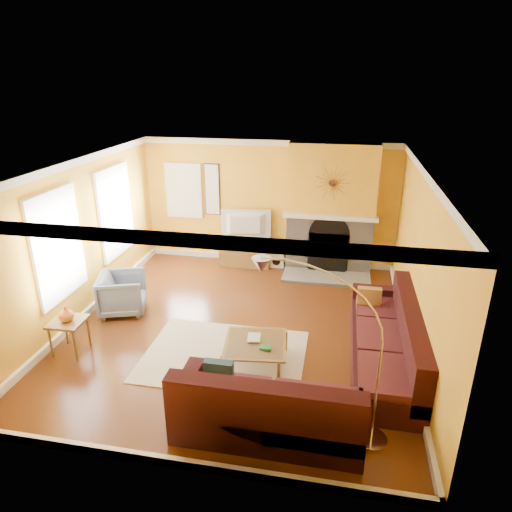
% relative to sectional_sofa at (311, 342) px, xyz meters
% --- Properties ---
extents(floor, '(5.50, 6.00, 0.02)m').
position_rel_sectional_sofa_xyz_m(floor, '(-1.26, 0.93, -0.46)').
color(floor, brown).
rests_on(floor, ground).
extents(ceiling, '(5.50, 6.00, 0.02)m').
position_rel_sectional_sofa_xyz_m(ceiling, '(-1.26, 0.93, 2.26)').
color(ceiling, white).
rests_on(ceiling, ground).
extents(wall_back, '(5.50, 0.02, 2.70)m').
position_rel_sectional_sofa_xyz_m(wall_back, '(-1.26, 3.94, 0.90)').
color(wall_back, yellow).
rests_on(wall_back, ground).
extents(wall_front, '(5.50, 0.02, 2.70)m').
position_rel_sectional_sofa_xyz_m(wall_front, '(-1.26, -2.08, 0.90)').
color(wall_front, yellow).
rests_on(wall_front, ground).
extents(wall_left, '(0.02, 6.00, 2.70)m').
position_rel_sectional_sofa_xyz_m(wall_left, '(-4.02, 0.93, 0.90)').
color(wall_left, yellow).
rests_on(wall_left, ground).
extents(wall_right, '(0.02, 6.00, 2.70)m').
position_rel_sectional_sofa_xyz_m(wall_right, '(1.50, 0.93, 0.90)').
color(wall_right, yellow).
rests_on(wall_right, ground).
extents(baseboard, '(5.50, 6.00, 0.12)m').
position_rel_sectional_sofa_xyz_m(baseboard, '(-1.26, 0.93, -0.39)').
color(baseboard, white).
rests_on(baseboard, floor).
extents(crown_molding, '(5.50, 6.00, 0.12)m').
position_rel_sectional_sofa_xyz_m(crown_molding, '(-1.26, 0.93, 2.19)').
color(crown_molding, white).
rests_on(crown_molding, ceiling).
extents(window_left_near, '(0.06, 1.22, 1.72)m').
position_rel_sectional_sofa_xyz_m(window_left_near, '(-3.98, 2.23, 1.05)').
color(window_left_near, white).
rests_on(window_left_near, wall_left).
extents(window_left_far, '(0.06, 1.22, 1.72)m').
position_rel_sectional_sofa_xyz_m(window_left_far, '(-3.98, 0.33, 1.05)').
color(window_left_far, white).
rests_on(window_left_far, wall_left).
extents(window_back, '(0.82, 0.06, 1.22)m').
position_rel_sectional_sofa_xyz_m(window_back, '(-3.16, 3.89, 1.10)').
color(window_back, white).
rests_on(window_back, wall_back).
extents(wall_art, '(0.34, 0.04, 1.14)m').
position_rel_sectional_sofa_xyz_m(wall_art, '(-2.51, 3.90, 1.15)').
color(wall_art, white).
rests_on(wall_art, wall_back).
extents(fireplace, '(1.80, 0.40, 2.70)m').
position_rel_sectional_sofa_xyz_m(fireplace, '(0.09, 3.73, 0.90)').
color(fireplace, gray).
rests_on(fireplace, floor).
extents(mantel, '(1.92, 0.22, 0.08)m').
position_rel_sectional_sofa_xyz_m(mantel, '(0.09, 3.49, 0.80)').
color(mantel, white).
rests_on(mantel, fireplace).
extents(hearth, '(1.80, 0.70, 0.06)m').
position_rel_sectional_sofa_xyz_m(hearth, '(0.09, 3.18, -0.42)').
color(hearth, gray).
rests_on(hearth, floor).
extents(sunburst, '(0.70, 0.04, 0.70)m').
position_rel_sectional_sofa_xyz_m(sunburst, '(0.09, 3.50, 1.50)').
color(sunburst, olive).
rests_on(sunburst, fireplace).
extents(rug, '(2.40, 1.80, 0.02)m').
position_rel_sectional_sofa_xyz_m(rug, '(-1.29, 0.08, -0.44)').
color(rug, beige).
rests_on(rug, floor).
extents(sectional_sofa, '(2.97, 3.54, 0.90)m').
position_rel_sectional_sofa_xyz_m(sectional_sofa, '(0.00, 0.00, 0.00)').
color(sectional_sofa, '#341013').
rests_on(sectional_sofa, floor).
extents(coffee_table, '(0.99, 0.99, 0.35)m').
position_rel_sectional_sofa_xyz_m(coffee_table, '(-0.80, 0.00, -0.27)').
color(coffee_table, white).
rests_on(coffee_table, floor).
extents(media_console, '(1.10, 0.50, 0.61)m').
position_rel_sectional_sofa_xyz_m(media_console, '(-1.72, 3.63, -0.15)').
color(media_console, brown).
rests_on(media_console, floor).
extents(tv, '(1.10, 0.29, 0.63)m').
position_rel_sectional_sofa_xyz_m(tv, '(-1.72, 3.63, 0.47)').
color(tv, black).
rests_on(tv, media_console).
extents(subwoofer, '(0.33, 0.33, 0.33)m').
position_rel_sectional_sofa_xyz_m(subwoofer, '(-1.01, 3.69, -0.29)').
color(subwoofer, white).
rests_on(subwoofer, floor).
extents(armchair, '(0.99, 0.97, 0.72)m').
position_rel_sectional_sofa_xyz_m(armchair, '(-3.41, 1.10, -0.09)').
color(armchair, slate).
rests_on(armchair, floor).
extents(side_table, '(0.51, 0.51, 0.54)m').
position_rel_sectional_sofa_xyz_m(side_table, '(-3.62, -0.24, -0.18)').
color(side_table, brown).
rests_on(side_table, floor).
extents(vase, '(0.27, 0.27, 0.23)m').
position_rel_sectional_sofa_xyz_m(vase, '(-3.62, -0.24, 0.21)').
color(vase, orange).
rests_on(vase, side_table).
extents(book, '(0.22, 0.28, 0.03)m').
position_rel_sectional_sofa_xyz_m(book, '(-0.93, 0.09, -0.09)').
color(book, white).
rests_on(book, coffee_table).
extents(arc_lamp, '(1.40, 0.36, 2.20)m').
position_rel_sectional_sofa_xyz_m(arc_lamp, '(0.21, -1.27, 0.65)').
color(arc_lamp, silver).
rests_on(arc_lamp, floor).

